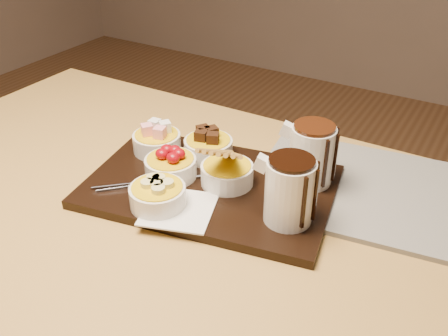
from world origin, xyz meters
The scene contains 12 objects.
dining_table centered at (0.00, 0.00, 0.65)m, with size 1.20×0.80×0.75m.
serving_board centered at (0.11, 0.06, 0.76)m, with size 0.46×0.30×0.02m, color black.
napkin centered at (0.11, -0.04, 0.77)m, with size 0.12×0.12×0.00m, color white.
bowl_marshmallows centered at (-0.05, 0.11, 0.79)m, with size 0.10×0.10×0.04m, color white.
bowl_cake centered at (0.06, 0.14, 0.79)m, with size 0.10×0.10×0.04m, color white.
bowl_strawberries centered at (0.04, 0.04, 0.79)m, with size 0.10×0.10×0.04m, color white.
bowl_biscotti centered at (0.14, 0.08, 0.79)m, with size 0.10×0.10×0.04m, color white.
bowl_bananas centered at (0.07, -0.05, 0.79)m, with size 0.10×0.10×0.04m, color white.
pitcher_dark_chocolate centered at (0.29, 0.03, 0.82)m, with size 0.08×0.08×0.11m, color silver.
pitcher_milk_chocolate centered at (0.27, 0.16, 0.82)m, with size 0.08×0.08×0.11m, color silver.
fondue_skewers centered at (0.03, 0.01, 0.77)m, with size 0.26×0.03×0.01m, color silver, non-canonical shape.
newspaper centered at (0.36, 0.21, 0.76)m, with size 0.40×0.32×0.01m, color beige.
Camera 1 is at (0.54, -0.61, 1.29)m, focal length 40.00 mm.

